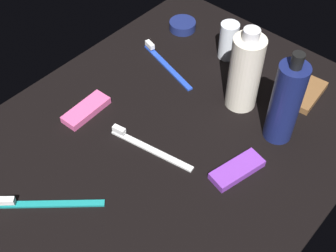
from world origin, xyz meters
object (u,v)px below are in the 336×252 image
toothbrush_blue (165,63)px  toothbrush_teal (46,203)px  lotion_bottle (286,102)px  snack_bar_purple (237,170)px  bodywash_bottle (245,72)px  deodorant_stick (228,41)px  snack_bar_brown (309,95)px  cream_tin_left (183,25)px  toothbrush_white (147,146)px  snack_bar_pink (86,110)px

toothbrush_blue → toothbrush_teal: bearing=-167.3°
lotion_bottle → toothbrush_blue: 31.56cm
lotion_bottle → snack_bar_purple: bearing=177.6°
bodywash_bottle → snack_bar_purple: size_ratio=1.78×
lotion_bottle → bodywash_bottle: size_ratio=1.09×
deodorant_stick → snack_bar_brown: 21.51cm
lotion_bottle → cream_tin_left: lotion_bottle is taller
deodorant_stick → toothbrush_blue: size_ratio=0.50×
toothbrush_white → toothbrush_blue: (20.48, 13.63, 0.00)cm
lotion_bottle → bodywash_bottle: lotion_bottle is taller
deodorant_stick → toothbrush_blue: deodorant_stick is taller
toothbrush_blue → snack_bar_purple: toothbrush_blue is taller
deodorant_stick → snack_bar_pink: (-33.68, 10.80, -3.67)cm
toothbrush_blue → toothbrush_white: bearing=-146.3°
toothbrush_teal → cream_tin_left: same height
toothbrush_white → snack_bar_purple: toothbrush_white is taller
snack_bar_brown → snack_bar_purple: size_ratio=1.00×
snack_bar_brown → cream_tin_left: size_ratio=1.60×
bodywash_bottle → snack_bar_brown: bearing=-42.6°
lotion_bottle → deodorant_stick: 25.57cm
bodywash_bottle → cream_tin_left: size_ratio=2.85×
toothbrush_blue → cream_tin_left: same height
bodywash_bottle → snack_bar_brown: (10.93, -10.04, -7.73)cm
snack_bar_pink → cream_tin_left: bearing=3.5°
toothbrush_teal → deodorant_stick: bearing=0.6°
toothbrush_blue → snack_bar_purple: bearing=-114.5°
deodorant_stick → cream_tin_left: bearing=85.5°
bodywash_bottle → toothbrush_blue: bearing=94.2°
lotion_bottle → toothbrush_blue: lotion_bottle is taller
toothbrush_blue → snack_bar_pink: 21.94cm
toothbrush_white → snack_bar_pink: (-1.36, 15.71, 0.14)cm
snack_bar_purple → cream_tin_left: cream_tin_left is taller
toothbrush_teal → toothbrush_white: bearing=-12.0°
snack_bar_pink → cream_tin_left: size_ratio=1.60×
lotion_bottle → deodorant_stick: size_ratio=2.28×
toothbrush_white → toothbrush_blue: 24.60cm
snack_bar_pink → snack_bar_brown: bearing=-45.5°
lotion_bottle → snack_bar_pink: bearing=122.8°
lotion_bottle → snack_bar_brown: 15.61cm
bodywash_bottle → toothbrush_white: 24.12cm
toothbrush_white → cream_tin_left: same height
toothbrush_teal → cream_tin_left: (54.15, 14.95, 0.46)cm
toothbrush_blue → snack_bar_pink: toothbrush_blue is taller
deodorant_stick → toothbrush_white: bearing=-171.4°
toothbrush_white → snack_bar_brown: 36.67cm
bodywash_bottle → cream_tin_left: 29.03cm
snack_bar_purple → toothbrush_blue: bearing=78.9°
snack_bar_brown → cream_tin_left: cream_tin_left is taller
deodorant_stick → snack_bar_purple: bearing=-140.3°
toothbrush_white → toothbrush_blue: same height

